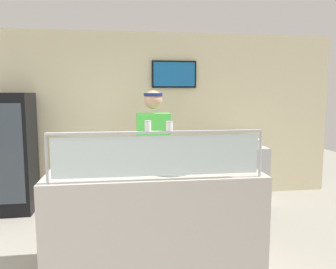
{
  "coord_description": "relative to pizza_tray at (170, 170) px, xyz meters",
  "views": [
    {
      "loc": [
        0.75,
        -2.81,
        1.72
      ],
      "look_at": [
        1.19,
        0.39,
        1.32
      ],
      "focal_mm": 35.17,
      "sensor_mm": 36.0,
      "label": 1
    }
  ],
  "objects": [
    {
      "name": "pizza_server",
      "position": [
        -0.01,
        -0.02,
        0.02
      ],
      "size": [
        0.13,
        0.29,
        0.01
      ],
      "primitive_type": "cube",
      "rotation": [
        0.0,
        0.0,
        0.2
      ],
      "color": "#ADAFB7",
      "rests_on": "pizza_tray"
    },
    {
      "name": "drink_fridge",
      "position": [
        -2.09,
        1.79,
        -0.1
      ],
      "size": [
        0.66,
        0.62,
        1.74
      ],
      "color": "black",
      "rests_on": "ground"
    },
    {
      "name": "sneeze_guard",
      "position": [
        -0.15,
        -0.3,
        0.26
      ],
      "size": [
        1.94,
        0.06,
        0.44
      ],
      "color": "#B2B5BC",
      "rests_on": "serving_counter"
    },
    {
      "name": "prep_shelf",
      "position": [
        1.42,
        1.75,
        -0.52
      ],
      "size": [
        0.7,
        0.55,
        0.9
      ],
      "primitive_type": "cube",
      "color": "#B7BABF",
      "rests_on": "ground"
    },
    {
      "name": "pepper_flake_shaker",
      "position": [
        -0.05,
        -0.3,
        0.46
      ],
      "size": [
        0.06,
        0.06,
        0.09
      ],
      "color": "white",
      "rests_on": "sneeze_guard"
    },
    {
      "name": "ground_plane",
      "position": [
        -0.15,
        0.64,
        -0.97
      ],
      "size": [
        12.0,
        12.0,
        0.0
      ],
      "primitive_type": "plane",
      "color": "gray",
      "rests_on": "ground"
    },
    {
      "name": "shop_rear_unit",
      "position": [
        -0.15,
        2.23,
        0.39
      ],
      "size": [
        6.51,
        0.13,
        2.7
      ],
      "color": "beige",
      "rests_on": "ground"
    },
    {
      "name": "worker_figure",
      "position": [
        -0.11,
        0.59,
        0.04
      ],
      "size": [
        0.41,
        0.5,
        1.76
      ],
      "color": "#23232D",
      "rests_on": "ground"
    },
    {
      "name": "pizza_box_stack",
      "position": [
        1.42,
        1.75,
        -0.0
      ],
      "size": [
        0.45,
        0.44,
        0.14
      ],
      "color": "silver",
      "rests_on": "prep_shelf"
    },
    {
      "name": "parmesan_shaker",
      "position": [
        -0.24,
        -0.3,
        0.47
      ],
      "size": [
        0.06,
        0.06,
        0.1
      ],
      "color": "white",
      "rests_on": "sneeze_guard"
    },
    {
      "name": "serving_counter",
      "position": [
        -0.15,
        -0.01,
        -0.49
      ],
      "size": [
        2.11,
        0.7,
        0.95
      ],
      "primitive_type": "cube",
      "color": "#BCB7B2",
      "rests_on": "ground"
    },
    {
      "name": "pizza_tray",
      "position": [
        0.0,
        0.0,
        0.0
      ],
      "size": [
        0.44,
        0.44,
        0.04
      ],
      "color": "#9EA0A8",
      "rests_on": "serving_counter"
    }
  ]
}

